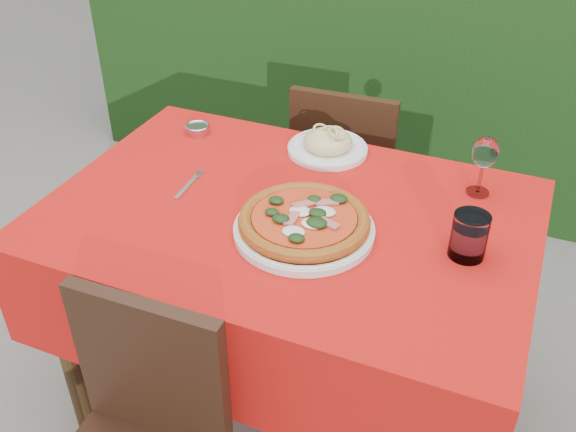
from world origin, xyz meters
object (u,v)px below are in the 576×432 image
at_px(water_glass, 469,238).
at_px(steel_ramekin, 198,130).
at_px(pizza_plate, 304,223).
at_px(chair_far, 346,173).
at_px(fork, 186,187).
at_px(pasta_plate, 328,145).
at_px(wine_glass, 485,155).

bearing_deg(water_glass, steel_ramekin, 161.43).
bearing_deg(pizza_plate, steel_ramekin, 144.14).
relative_size(chair_far, fork, 4.85).
bearing_deg(steel_ramekin, water_glass, -18.57).
bearing_deg(pasta_plate, chair_far, 97.06).
xyz_separation_m(chair_far, wine_glass, (0.50, -0.41, 0.40)).
distance_m(pizza_plate, wine_glass, 0.52).
xyz_separation_m(water_glass, fork, (-0.76, 0.00, -0.05)).
xyz_separation_m(water_glass, steel_ramekin, (-0.89, 0.30, -0.04)).
distance_m(fork, steel_ramekin, 0.33).
height_order(water_glass, wine_glass, wine_glass).
bearing_deg(water_glass, fork, 179.85).
xyz_separation_m(pasta_plate, water_glass, (0.47, -0.35, 0.03)).
distance_m(pizza_plate, pasta_plate, 0.42).
relative_size(chair_far, steel_ramekin, 11.83).
bearing_deg(fork, chair_far, 67.48).
relative_size(chair_far, pasta_plate, 3.41).
height_order(chair_far, fork, chair_far).
height_order(fork, steel_ramekin, steel_ramekin).
distance_m(chair_far, pasta_plate, 0.47).
xyz_separation_m(pasta_plate, steel_ramekin, (-0.42, -0.05, -0.01)).
relative_size(pasta_plate, fork, 1.42).
bearing_deg(water_glass, pasta_plate, 143.84).
height_order(pasta_plate, fork, pasta_plate).
distance_m(pizza_plate, water_glass, 0.39).
distance_m(pasta_plate, water_glass, 0.59).
relative_size(pasta_plate, wine_glass, 1.41).
distance_m(pasta_plate, fork, 0.45).
bearing_deg(fork, steel_ramekin, 110.72).
xyz_separation_m(pizza_plate, wine_glass, (0.37, 0.35, 0.09)).
bearing_deg(chair_far, water_glass, 123.87).
height_order(wine_glass, fork, wine_glass).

